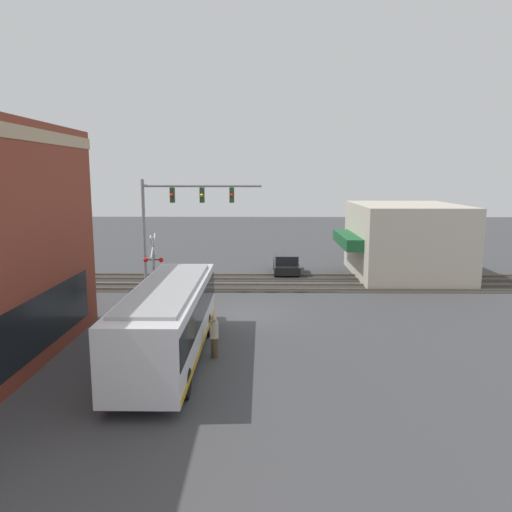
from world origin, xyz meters
TOP-DOWN VIEW (x-y plane):
  - ground_plane at (0.00, 0.00)m, footprint 120.00×120.00m
  - shop_building at (10.12, -10.99)m, footprint 9.30×8.27m
  - city_bus at (-6.60, 2.80)m, footprint 10.36×2.59m
  - traffic_signal_gantry at (4.62, 4.18)m, footprint 0.42×7.23m
  - crossing_signal at (3.32, 5.52)m, footprint 1.41×1.18m
  - rail_track_near at (6.00, 0.00)m, footprint 2.60×60.00m
  - rail_track_far at (9.20, 0.00)m, footprint 2.60×60.00m
  - parked_car_black at (10.82, -2.60)m, footprint 4.65×1.82m
  - pedestrian_at_crossing at (2.83, 4.89)m, footprint 0.34×0.34m
  - pedestrian_near_bus at (-6.33, 1.05)m, footprint 0.34×0.34m

SIDE VIEW (x-z plane):
  - ground_plane at x=0.00m, z-range 0.00..0.00m
  - rail_track_near at x=6.00m, z-range -0.05..0.10m
  - rail_track_far at x=9.20m, z-range -0.05..0.10m
  - parked_car_black at x=10.82m, z-range -0.05..1.43m
  - pedestrian_near_bus at x=-6.33m, z-range 0.02..1.73m
  - pedestrian_at_crossing at x=2.83m, z-range 0.02..1.76m
  - city_bus at x=-6.60m, z-range 0.16..3.19m
  - crossing_signal at x=3.32m, z-range 0.39..4.20m
  - shop_building at x=10.12m, z-range 0.00..5.15m
  - traffic_signal_gantry at x=4.62m, z-range 1.67..8.63m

